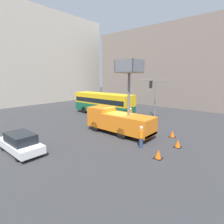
{
  "coord_description": "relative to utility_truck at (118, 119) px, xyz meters",
  "views": [
    {
      "loc": [
        -13.92,
        -10.95,
        5.64
      ],
      "look_at": [
        -0.55,
        0.55,
        2.11
      ],
      "focal_mm": 28.0,
      "sensor_mm": 36.0,
      "label": 1
    }
  ],
  "objects": [
    {
      "name": "road_worker_directing",
      "position": [
        4.83,
        1.84,
        -0.61
      ],
      "size": [
        0.38,
        0.38,
        1.78
      ],
      "rotation": [
        0.0,
        0.0,
        5.67
      ],
      "color": "navy",
      "rests_on": "ground_plane"
    },
    {
      "name": "traffic_light_pole",
      "position": [
        8.23,
        0.49,
        2.29
      ],
      "size": [
        3.72,
        3.46,
        5.52
      ],
      "color": "slate",
      "rests_on": "ground_plane"
    },
    {
      "name": "parked_car_curbside",
      "position": [
        -8.43,
        2.79,
        -0.72
      ],
      "size": [
        1.76,
        4.57,
        1.53
      ],
      "color": "silver",
      "rests_on": "ground_plane"
    },
    {
      "name": "road_worker_near_truck",
      "position": [
        -1.68,
        -3.69,
        -0.58
      ],
      "size": [
        0.38,
        0.38,
        1.82
      ],
      "rotation": [
        0.0,
        0.0,
        6.15
      ],
      "color": "navy",
      "rests_on": "ground_plane"
    },
    {
      "name": "utility_truck",
      "position": [
        0.0,
        0.0,
        0.0
      ],
      "size": [
        2.3,
        7.14,
        7.16
      ],
      "color": "orange",
      "rests_on": "ground_plane"
    },
    {
      "name": "building_backdrop_side",
      "position": [
        23.3,
        5.85,
        6.16
      ],
      "size": [
        10.0,
        28.0,
        15.31
      ],
      "color": "gray",
      "rests_on": "ground_plane"
    },
    {
      "name": "building_backdrop_far",
      "position": [
        0.55,
        29.83,
        8.36
      ],
      "size": [
        44.0,
        10.0,
        19.7
      ],
      "color": "#BCB2A3",
      "rests_on": "ground_plane"
    },
    {
      "name": "traffic_cone_far_side",
      "position": [
        -2.57,
        -5.65,
        -1.19
      ],
      "size": [
        0.57,
        0.57,
        0.66
      ],
      "color": "black",
      "rests_on": "ground_plane"
    },
    {
      "name": "ground_plane",
      "position": [
        0.55,
        0.31,
        -1.49
      ],
      "size": [
        120.0,
        120.0,
        0.0
      ],
      "primitive_type": "plane",
      "color": "#333335"
    },
    {
      "name": "traffic_cone_mid_road",
      "position": [
        2.48,
        -4.64,
        -1.18
      ],
      "size": [
        0.58,
        0.58,
        0.66
      ],
      "color": "black",
      "rests_on": "ground_plane"
    },
    {
      "name": "traffic_cone_near_truck",
      "position": [
        0.35,
        -5.94,
        -1.18
      ],
      "size": [
        0.58,
        0.58,
        0.66
      ],
      "color": "black",
      "rests_on": "ground_plane"
    },
    {
      "name": "city_bus",
      "position": [
        5.54,
        7.37,
        0.41
      ],
      "size": [
        2.55,
        10.07,
        3.26
      ],
      "rotation": [
        0.0,
        0.0,
        1.9
      ],
      "color": "#145638",
      "rests_on": "ground_plane"
    }
  ]
}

